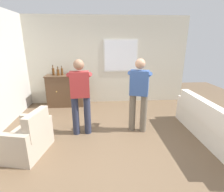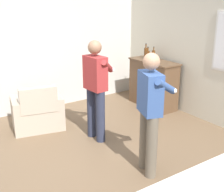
{
  "view_description": "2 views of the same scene",
  "coord_description": "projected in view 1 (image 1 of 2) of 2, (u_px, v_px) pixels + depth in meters",
  "views": [
    {
      "loc": [
        -0.31,
        -3.2,
        2.03
      ],
      "look_at": [
        -0.04,
        0.45,
        0.88
      ],
      "focal_mm": 28.0,
      "sensor_mm": 36.0,
      "label": 1
    },
    {
      "loc": [
        3.44,
        -2.09,
        2.4
      ],
      "look_at": [
        0.05,
        0.24,
        1.02
      ],
      "focal_mm": 50.0,
      "sensor_mm": 36.0,
      "label": 2
    }
  ],
  "objects": [
    {
      "name": "bottle_liquor_amber",
      "position": [
        58.0,
        72.0,
        5.38
      ],
      "size": [
        0.08,
        0.08,
        0.27
      ],
      "color": "#593314",
      "rests_on": "sideboard_cabinet"
    },
    {
      "name": "person_standing_left",
      "position": [
        80.0,
        94.0,
        3.76
      ],
      "size": [
        0.56,
        0.49,
        1.68
      ],
      "color": "#282D42",
      "rests_on": "ground"
    },
    {
      "name": "person_standing_right",
      "position": [
        139.0,
        92.0,
        3.9
      ],
      "size": [
        0.53,
        0.52,
        1.68
      ],
      "color": "#6B6051",
      "rests_on": "ground"
    },
    {
      "name": "bottle_spirits_clear",
      "position": [
        62.0,
        71.0,
        5.45
      ],
      "size": [
        0.07,
        0.07,
        0.28
      ],
      "color": "#593314",
      "rests_on": "sideboard_cabinet"
    },
    {
      "name": "armchair",
      "position": [
        28.0,
        139.0,
        3.25
      ],
      "size": [
        0.82,
        1.0,
        0.85
      ],
      "color": "#B2A38E",
      "rests_on": "ground"
    },
    {
      "name": "couch",
      "position": [
        214.0,
        128.0,
        3.58
      ],
      "size": [
        0.57,
        2.55,
        0.85
      ],
      "color": "silver",
      "rests_on": "ground"
    },
    {
      "name": "bottle_wine_green",
      "position": [
        53.0,
        71.0,
        5.44
      ],
      "size": [
        0.07,
        0.07,
        0.31
      ],
      "color": "#593314",
      "rests_on": "sideboard_cabinet"
    },
    {
      "name": "ground",
      "position": [
        115.0,
        142.0,
        3.68
      ],
      "size": [
        10.4,
        10.4,
        0.0
      ],
      "primitive_type": "plane",
      "color": "brown"
    },
    {
      "name": "sideboard_cabinet",
      "position": [
        65.0,
        91.0,
        5.61
      ],
      "size": [
        1.16,
        0.49,
        1.01
      ],
      "color": "brown",
      "rests_on": "ground"
    },
    {
      "name": "wall_back_with_window",
      "position": [
        108.0,
        61.0,
        5.78
      ],
      "size": [
        5.2,
        0.15,
        2.8
      ],
      "color": "beige",
      "rests_on": "ground"
    }
  ]
}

